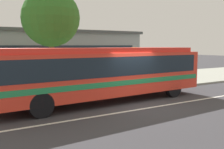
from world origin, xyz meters
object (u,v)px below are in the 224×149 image
object	(u,v)px
transit_bus	(104,71)
pedestrian_waiting_near_sign	(140,72)
street_tree_near_stop	(51,18)
pedestrian_walking_along_curb	(78,77)
bus_stop_sign	(134,62)

from	to	relation	value
transit_bus	pedestrian_waiting_near_sign	distance (m)	4.84
pedestrian_waiting_near_sign	street_tree_near_stop	bearing A→B (deg)	162.71
pedestrian_walking_along_curb	bus_stop_sign	xyz separation A→B (m)	(3.69, -0.32, 0.69)
street_tree_near_stop	transit_bus	bearing A→B (deg)	-73.79
transit_bus	bus_stop_sign	bearing A→B (deg)	30.16
pedestrian_waiting_near_sign	pedestrian_walking_along_curb	bearing A→B (deg)	-178.27
street_tree_near_stop	pedestrian_waiting_near_sign	bearing A→B (deg)	-17.29
pedestrian_waiting_near_sign	pedestrian_walking_along_curb	world-z (taller)	pedestrian_waiting_near_sign
transit_bus	street_tree_near_stop	bearing A→B (deg)	106.21
pedestrian_waiting_near_sign	transit_bus	bearing A→B (deg)	-150.02
pedestrian_waiting_near_sign	pedestrian_walking_along_curb	size ratio (longest dim) A/B	1.03
transit_bus	street_tree_near_stop	xyz separation A→B (m)	(-1.19, 4.08, 2.83)
bus_stop_sign	street_tree_near_stop	distance (m)	5.66
pedestrian_waiting_near_sign	bus_stop_sign	bearing A→B (deg)	-150.77
bus_stop_sign	street_tree_near_stop	world-z (taller)	street_tree_near_stop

